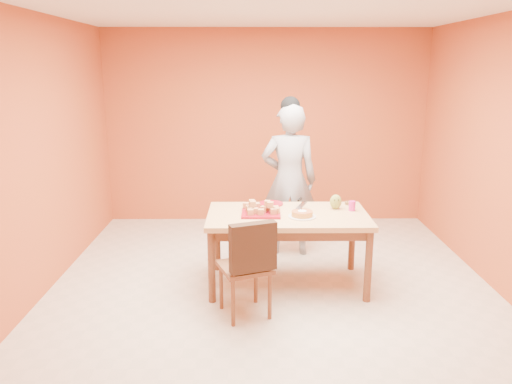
{
  "coord_description": "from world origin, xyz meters",
  "views": [
    {
      "loc": [
        -0.2,
        -4.54,
        2.2
      ],
      "look_at": [
        -0.16,
        0.3,
        0.97
      ],
      "focal_mm": 35.0,
      "sensor_mm": 36.0,
      "label": 1
    }
  ],
  "objects_px": {
    "egg_ornament": "(336,202)",
    "checker_tin": "(349,203)",
    "dining_table": "(288,223)",
    "magenta_glass": "(352,206)",
    "pastry_platter": "(261,213)",
    "sponge_cake": "(302,214)",
    "red_dinner_plate": "(271,204)",
    "person": "(289,180)",
    "dining_chair": "(245,265)"
  },
  "relations": [
    {
      "from": "egg_ornament",
      "to": "checker_tin",
      "type": "height_order",
      "value": "egg_ornament"
    },
    {
      "from": "dining_chair",
      "to": "egg_ornament",
      "type": "relative_size",
      "value": 6.07
    },
    {
      "from": "dining_table",
      "to": "pastry_platter",
      "type": "distance_m",
      "value": 0.29
    },
    {
      "from": "dining_table",
      "to": "checker_tin",
      "type": "distance_m",
      "value": 0.77
    },
    {
      "from": "dining_chair",
      "to": "pastry_platter",
      "type": "bearing_deg",
      "value": 55.87
    },
    {
      "from": "dining_chair",
      "to": "checker_tin",
      "type": "xyz_separation_m",
      "value": [
        1.1,
        0.99,
        0.29
      ]
    },
    {
      "from": "sponge_cake",
      "to": "dining_table",
      "type": "bearing_deg",
      "value": 139.35
    },
    {
      "from": "sponge_cake",
      "to": "checker_tin",
      "type": "height_order",
      "value": "sponge_cake"
    },
    {
      "from": "dining_chair",
      "to": "person",
      "type": "height_order",
      "value": "person"
    },
    {
      "from": "sponge_cake",
      "to": "red_dinner_plate",
      "type": "bearing_deg",
      "value": 121.79
    },
    {
      "from": "pastry_platter",
      "to": "red_dinner_plate",
      "type": "xyz_separation_m",
      "value": [
        0.11,
        0.34,
        -0.0
      ]
    },
    {
      "from": "dining_table",
      "to": "magenta_glass",
      "type": "bearing_deg",
      "value": 9.25
    },
    {
      "from": "dining_table",
      "to": "egg_ornament",
      "type": "xyz_separation_m",
      "value": [
        0.5,
        0.17,
        0.17
      ]
    },
    {
      "from": "sponge_cake",
      "to": "magenta_glass",
      "type": "xyz_separation_m",
      "value": [
        0.53,
        0.22,
        0.01
      ]
    },
    {
      "from": "red_dinner_plate",
      "to": "sponge_cake",
      "type": "height_order",
      "value": "sponge_cake"
    },
    {
      "from": "magenta_glass",
      "to": "sponge_cake",
      "type": "bearing_deg",
      "value": -157.39
    },
    {
      "from": "red_dinner_plate",
      "to": "checker_tin",
      "type": "relative_size",
      "value": 2.7
    },
    {
      "from": "magenta_glass",
      "to": "dining_chair",
      "type": "bearing_deg",
      "value": -145.12
    },
    {
      "from": "dining_chair",
      "to": "magenta_glass",
      "type": "height_order",
      "value": "dining_chair"
    },
    {
      "from": "dining_table",
      "to": "dining_chair",
      "type": "relative_size",
      "value": 1.73
    },
    {
      "from": "red_dinner_plate",
      "to": "checker_tin",
      "type": "distance_m",
      "value": 0.84
    },
    {
      "from": "dining_table",
      "to": "sponge_cake",
      "type": "height_order",
      "value": "sponge_cake"
    },
    {
      "from": "dining_table",
      "to": "magenta_glass",
      "type": "distance_m",
      "value": 0.69
    },
    {
      "from": "magenta_glass",
      "to": "checker_tin",
      "type": "distance_m",
      "value": 0.24
    },
    {
      "from": "egg_ornament",
      "to": "magenta_glass",
      "type": "distance_m",
      "value": 0.17
    },
    {
      "from": "dining_chair",
      "to": "egg_ornament",
      "type": "distance_m",
      "value": 1.29
    },
    {
      "from": "magenta_glass",
      "to": "dining_table",
      "type": "bearing_deg",
      "value": -170.75
    },
    {
      "from": "sponge_cake",
      "to": "magenta_glass",
      "type": "bearing_deg",
      "value": 22.61
    },
    {
      "from": "person",
      "to": "dining_chair",
      "type": "bearing_deg",
      "value": 73.89
    },
    {
      "from": "red_dinner_plate",
      "to": "magenta_glass",
      "type": "xyz_separation_m",
      "value": [
        0.82,
        -0.24,
        0.04
      ]
    },
    {
      "from": "egg_ornament",
      "to": "checker_tin",
      "type": "distance_m",
      "value": 0.25
    },
    {
      "from": "dining_chair",
      "to": "person",
      "type": "bearing_deg",
      "value": 51.5
    },
    {
      "from": "dining_table",
      "to": "red_dinner_plate",
      "type": "xyz_separation_m",
      "value": [
        -0.16,
        0.35,
        0.1
      ]
    },
    {
      "from": "dining_chair",
      "to": "pastry_platter",
      "type": "relative_size",
      "value": 2.43
    },
    {
      "from": "dining_table",
      "to": "magenta_glass",
      "type": "height_order",
      "value": "magenta_glass"
    },
    {
      "from": "egg_ornament",
      "to": "magenta_glass",
      "type": "bearing_deg",
      "value": -17.37
    },
    {
      "from": "dining_chair",
      "to": "egg_ornament",
      "type": "height_order",
      "value": "dining_chair"
    },
    {
      "from": "egg_ornament",
      "to": "red_dinner_plate",
      "type": "bearing_deg",
      "value": 169.15
    },
    {
      "from": "red_dinner_plate",
      "to": "dining_table",
      "type": "bearing_deg",
      "value": -66.07
    },
    {
      "from": "dining_chair",
      "to": "person",
      "type": "distance_m",
      "value": 1.69
    },
    {
      "from": "egg_ornament",
      "to": "magenta_glass",
      "type": "relative_size",
      "value": 1.54
    },
    {
      "from": "dining_table",
      "to": "person",
      "type": "relative_size",
      "value": 0.9
    },
    {
      "from": "pastry_platter",
      "to": "person",
      "type": "bearing_deg",
      "value": 69.2
    },
    {
      "from": "person",
      "to": "checker_tin",
      "type": "height_order",
      "value": "person"
    },
    {
      "from": "checker_tin",
      "to": "egg_ornament",
      "type": "bearing_deg",
      "value": -135.83
    },
    {
      "from": "sponge_cake",
      "to": "magenta_glass",
      "type": "relative_size",
      "value": 2.09
    },
    {
      "from": "pastry_platter",
      "to": "sponge_cake",
      "type": "height_order",
      "value": "sponge_cake"
    },
    {
      "from": "sponge_cake",
      "to": "egg_ornament",
      "type": "bearing_deg",
      "value": 37.22
    },
    {
      "from": "egg_ornament",
      "to": "checker_tin",
      "type": "xyz_separation_m",
      "value": [
        0.18,
        0.17,
        -0.06
      ]
    },
    {
      "from": "pastry_platter",
      "to": "sponge_cake",
      "type": "xyz_separation_m",
      "value": [
        0.4,
        -0.12,
        0.02
      ]
    }
  ]
}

